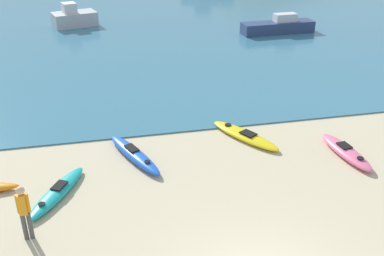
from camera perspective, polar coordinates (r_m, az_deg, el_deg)
The scene contains 7 objects.
kayak_on_sand_0 at distance 18.19m, azimuth 6.73°, elevation -0.93°, with size 2.39×3.34×0.31m.
kayak_on_sand_2 at distance 16.81m, azimuth -7.35°, elevation -3.32°, with size 1.94×3.51×0.38m.
kayak_on_sand_3 at distance 17.80m, azimuth 18.97°, elevation -2.86°, with size 1.00×3.01×0.39m.
kayak_on_sand_5 at distance 15.29m, azimuth -16.73°, elevation -7.80°, with size 2.05×3.05×0.32m.
person_near_foreground at distance 13.30m, azimuth -20.55°, elevation -9.68°, with size 0.35×0.27×1.75m.
moored_boat_1 at distance 33.82m, azimuth 10.92°, elevation 12.57°, with size 5.37×1.63×1.36m.
moored_boat_2 at distance 36.31m, azimuth -14.75°, elevation 13.38°, with size 3.56×2.62×1.77m.
Camera 1 is at (-3.39, -7.27, 8.51)m, focal length 42.00 mm.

